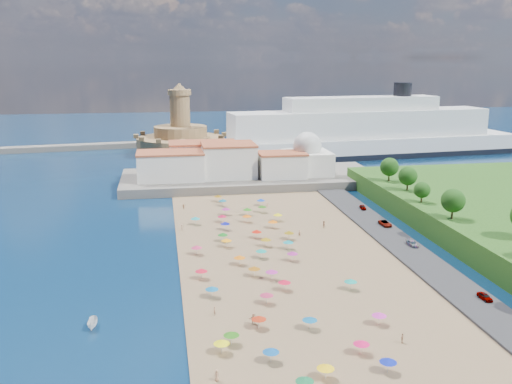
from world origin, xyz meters
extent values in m
plane|color=#071938|center=(0.00, 0.00, 0.00)|extent=(700.00, 700.00, 0.00)
cube|color=#59544C|center=(10.00, 73.00, 1.50)|extent=(90.00, 36.00, 3.00)
cube|color=#59544C|center=(-12.00, 108.00, 1.20)|extent=(18.00, 70.00, 2.40)
cube|color=silver|center=(-18.00, 69.00, 7.50)|extent=(22.00, 14.00, 9.00)
cube|color=silver|center=(2.00, 71.00, 8.50)|extent=(18.00, 16.00, 11.00)
cube|color=silver|center=(20.00, 67.00, 7.00)|extent=(16.00, 12.00, 8.00)
cube|color=silver|center=(-6.00, 83.00, 8.00)|extent=(24.00, 14.00, 10.00)
cube|color=silver|center=(30.00, 71.00, 7.00)|extent=(16.00, 16.00, 8.00)
sphere|color=silver|center=(30.00, 71.00, 13.00)|extent=(10.00, 10.00, 10.00)
cylinder|color=silver|center=(30.00, 71.00, 16.80)|extent=(1.20, 1.20, 1.60)
cylinder|color=#9F7E4F|center=(-12.00, 138.00, 4.00)|extent=(40.00, 40.00, 8.00)
cylinder|color=#9F7E4F|center=(-12.00, 138.00, 10.50)|extent=(24.00, 24.00, 5.00)
cylinder|color=#9F7E4F|center=(-12.00, 138.00, 20.00)|extent=(9.00, 9.00, 14.00)
cylinder|color=#9F7E4F|center=(-12.00, 138.00, 28.20)|extent=(10.40, 10.40, 2.40)
cone|color=#9F7E4F|center=(-12.00, 138.00, 30.90)|extent=(6.00, 6.00, 3.00)
cube|color=black|center=(66.91, 119.34, 1.20)|extent=(150.29, 36.85, 2.39)
cube|color=white|center=(66.91, 119.34, 4.43)|extent=(149.25, 36.35, 8.87)
cube|color=white|center=(66.91, 119.34, 14.78)|extent=(119.44, 29.47, 11.83)
cube|color=white|center=(66.91, 119.34, 23.65)|extent=(70.02, 20.63, 5.91)
cylinder|color=black|center=(86.53, 121.31, 29.57)|extent=(7.88, 7.88, 5.91)
cylinder|color=gray|center=(-3.60, 30.95, 1.25)|extent=(0.07, 0.07, 2.00)
cone|color=#A2227A|center=(-3.60, 30.95, 2.15)|extent=(2.50, 2.50, 0.60)
cylinder|color=gray|center=(-5.37, 16.76, 1.25)|extent=(0.07, 0.07, 2.00)
cone|color=#0B129B|center=(-5.37, 16.76, 2.15)|extent=(2.50, 2.50, 0.60)
cylinder|color=gray|center=(2.29, 29.47, 1.25)|extent=(0.07, 0.07, 2.00)
cone|color=#237414|center=(2.29, 29.47, 2.15)|extent=(2.50, 2.50, 0.60)
cylinder|color=gray|center=(-3.10, -29.24, 1.25)|extent=(0.07, 0.07, 2.00)
cone|color=#A8244A|center=(-3.10, -29.24, 2.15)|extent=(2.50, 2.50, 0.60)
cylinder|color=gray|center=(1.44, 8.60, 1.25)|extent=(0.07, 0.07, 2.00)
cone|color=red|center=(1.44, 8.60, 2.15)|extent=(2.50, 2.50, 0.60)
cylinder|color=gray|center=(-7.00, 7.54, 1.25)|extent=(0.07, 0.07, 2.00)
cone|color=#126718|center=(-7.00, 7.54, 2.15)|extent=(2.50, 2.50, 0.60)
cylinder|color=gray|center=(13.82, -25.57, 1.25)|extent=(0.07, 0.07, 2.00)
cone|color=#0F8E80|center=(13.82, -25.57, 2.15)|extent=(2.50, 2.50, 0.60)
cylinder|color=gray|center=(-12.95, -45.47, 1.25)|extent=(0.07, 0.07, 2.00)
cone|color=yellow|center=(-12.95, -45.47, 2.15)|extent=(2.50, 2.50, 0.60)
cylinder|color=gray|center=(-6.16, -49.13, 1.25)|extent=(0.07, 0.07, 2.00)
cone|color=#0B4E9A|center=(-6.16, -49.13, 2.15)|extent=(2.50, 2.50, 0.60)
cylinder|color=gray|center=(9.61, 22.73, 1.25)|extent=(0.07, 0.07, 2.00)
cone|color=yellow|center=(9.61, 22.73, 2.15)|extent=(2.50, 2.50, 0.60)
cylinder|color=gray|center=(9.05, 6.40, 1.25)|extent=(0.07, 0.07, 2.00)
cone|color=#80640B|center=(9.05, 6.40, 2.15)|extent=(2.50, 2.50, 0.60)
cylinder|color=gray|center=(0.08, -5.61, 1.25)|extent=(0.07, 0.07, 2.00)
cone|color=#0F8A7D|center=(0.08, -5.61, 2.15)|extent=(2.50, 2.50, 0.60)
cylinder|color=gray|center=(9.51, -54.58, 1.25)|extent=(0.07, 0.07, 2.00)
cone|color=#0C1CA3|center=(9.51, -54.58, 2.15)|extent=(2.50, 2.50, 0.60)
cylinder|color=gray|center=(7.26, -0.58, 1.25)|extent=(0.07, 0.07, 2.00)
cone|color=#0F818B|center=(7.26, -0.58, 2.15)|extent=(2.50, 2.50, 0.60)
cylinder|color=gray|center=(0.39, -54.75, 1.25)|extent=(0.07, 0.07, 2.00)
cone|color=yellow|center=(0.39, -54.75, 2.15)|extent=(2.50, 2.50, 0.60)
cylinder|color=gray|center=(1.31, -23.90, 1.25)|extent=(0.07, 0.07, 2.00)
cone|color=red|center=(1.31, -23.90, 2.15)|extent=(2.50, 2.50, 0.60)
cylinder|color=gray|center=(6.44, -8.35, 1.25)|extent=(0.07, 0.07, 2.00)
cone|color=#97207A|center=(6.44, -8.35, 2.15)|extent=(2.50, 2.50, 0.60)
cone|color=#126738|center=(-3.23, -57.38, 2.15)|extent=(2.50, 2.50, 0.60)
cylinder|color=gray|center=(6.92, 31.81, 1.25)|extent=(0.07, 0.07, 2.00)
cone|color=#236812|center=(6.92, 31.81, 2.15)|extent=(2.50, 2.50, 0.60)
cylinder|color=gray|center=(-12.62, 22.73, 1.25)|extent=(0.07, 0.07, 2.00)
cone|color=teal|center=(-12.62, 22.73, 2.15)|extent=(2.50, 2.50, 0.60)
cylinder|color=gray|center=(-3.40, 40.83, 1.25)|extent=(0.07, 0.07, 2.00)
cone|color=#0D5C7C|center=(-3.40, 40.83, 2.15)|extent=(2.50, 2.50, 0.60)
cylinder|color=gray|center=(-4.27, 46.42, 1.25)|extent=(0.07, 0.07, 2.00)
cone|color=#8C5E0C|center=(-4.27, 46.42, 2.15)|extent=(2.50, 2.50, 0.60)
cylinder|color=gray|center=(-0.03, -18.20, 1.25)|extent=(0.07, 0.07, 2.00)
cone|color=#AC248E|center=(-0.03, -18.20, 2.15)|extent=(2.50, 2.50, 0.60)
cylinder|color=gray|center=(7.89, 39.41, 1.25)|extent=(0.07, 0.07, 2.00)
cone|color=#0D3BAF|center=(7.89, 39.41, 2.15)|extent=(2.50, 2.50, 0.60)
cylinder|color=gray|center=(-5.22, -8.97, 1.25)|extent=(0.07, 0.07, 2.00)
cone|color=orange|center=(-5.22, -8.97, 2.15)|extent=(2.50, 2.50, 0.60)
cylinder|color=gray|center=(13.75, -40.36, 1.25)|extent=(0.07, 0.07, 2.00)
cone|color=#CB2BA8|center=(13.75, -40.36, 2.15)|extent=(2.50, 2.50, 0.60)
cylinder|color=gray|center=(2.01, -40.07, 1.25)|extent=(0.07, 0.07, 2.00)
cone|color=#0B5C95|center=(2.01, -40.07, 2.15)|extent=(2.50, 2.50, 0.60)
cylinder|color=gray|center=(-5.43, 23.68, 1.25)|extent=(0.07, 0.07, 2.00)
cone|color=#B10E34|center=(-5.43, 23.68, 2.15)|extent=(2.50, 2.50, 0.60)
cylinder|color=gray|center=(7.57, -49.05, 1.25)|extent=(0.07, 0.07, 2.00)
cone|color=#D81155|center=(7.57, -49.05, 2.15)|extent=(2.50, 2.50, 0.60)
cylinder|color=gray|center=(-13.81, -0.92, 1.25)|extent=(0.07, 0.07, 2.00)
cone|color=#B82754|center=(-13.81, -0.92, 2.15)|extent=(2.50, 2.50, 0.60)
cylinder|color=gray|center=(1.14, 22.77, 1.25)|extent=(0.07, 0.07, 2.00)
cone|color=orange|center=(1.14, 22.77, 2.15)|extent=(2.50, 2.50, 0.60)
cylinder|color=gray|center=(-3.18, -15.95, 1.25)|extent=(0.07, 0.07, 2.00)
cone|color=#95560D|center=(-3.18, -15.95, 2.15)|extent=(2.50, 2.50, 0.60)
cylinder|color=gray|center=(2.54, 2.14, 1.25)|extent=(0.07, 0.07, 2.00)
cone|color=#98750D|center=(2.54, 2.14, 2.15)|extent=(2.50, 2.50, 0.60)
cylinder|color=gray|center=(-12.54, -24.84, 1.25)|extent=(0.07, 0.07, 2.00)
cone|color=#0B5A8F|center=(-12.54, -24.84, 2.15)|extent=(2.50, 2.50, 0.60)
cylinder|color=gray|center=(-13.80, -15.48, 1.25)|extent=(0.07, 0.07, 2.00)
cone|color=red|center=(-13.80, -15.48, 2.15)|extent=(2.50, 2.50, 0.60)
cylinder|color=gray|center=(-6.62, 3.08, 1.25)|extent=(0.07, 0.07, 2.00)
cone|color=orange|center=(-6.62, 3.08, 2.15)|extent=(2.50, 2.50, 0.60)
cylinder|color=gray|center=(-11.19, -43.10, 1.25)|extent=(0.07, 0.07, 2.00)
cone|color=#266D13|center=(-11.19, -43.10, 2.15)|extent=(2.50, 2.50, 0.60)
cylinder|color=gray|center=(6.95, 16.32, 1.25)|extent=(0.07, 0.07, 2.00)
cone|color=orange|center=(6.95, 16.32, 2.15)|extent=(2.50, 2.50, 0.60)
cylinder|color=gray|center=(-6.09, -38.39, 1.25)|extent=(0.07, 0.07, 2.00)
cone|color=#A4250D|center=(-6.09, -38.39, 2.15)|extent=(2.50, 2.50, 0.60)
imported|color=tan|center=(-16.41, 17.96, 1.09)|extent=(1.01, 1.24, 1.68)
imported|color=tan|center=(-12.78, -32.56, 1.07)|extent=(0.46, 0.64, 1.64)
imported|color=tan|center=(-15.04, 39.24, 1.10)|extent=(0.99, 0.99, 1.69)
imported|color=tan|center=(-14.38, -52.78, 1.09)|extent=(0.85, 0.58, 1.67)
imported|color=tan|center=(15.01, -46.87, 1.06)|extent=(0.91, 0.99, 1.63)
imported|color=tan|center=(9.35, 37.32, 1.05)|extent=(1.11, 1.18, 1.61)
imported|color=tan|center=(12.08, 8.06, 1.11)|extent=(0.74, 0.72, 1.71)
imported|color=tan|center=(20.20, 14.63, 1.19)|extent=(0.77, 1.80, 1.88)
imported|color=tan|center=(-6.70, -36.69, 1.17)|extent=(1.79, 0.86, 1.85)
imported|color=white|center=(-32.97, -33.35, 0.77)|extent=(1.67, 4.06, 1.55)
imported|color=gray|center=(36.00, 29.12, 1.30)|extent=(1.75, 3.65, 1.20)
imported|color=gray|center=(36.00, -34.92, 1.30)|extent=(1.61, 3.58, 1.19)
imported|color=gray|center=(36.00, -4.28, 1.29)|extent=(2.00, 4.22, 1.19)
imported|color=gray|center=(36.00, 12.26, 1.36)|extent=(2.46, 4.86, 1.32)
cylinder|color=#382314|center=(46.94, -1.41, 7.58)|extent=(0.50, 0.50, 3.16)
sphere|color=#14380F|center=(46.94, -1.41, 10.43)|extent=(5.69, 5.69, 5.69)
cylinder|color=#382314|center=(46.70, 14.50, 7.21)|extent=(0.50, 0.50, 2.42)
sphere|color=#14380F|center=(46.70, 14.50, 9.38)|extent=(4.35, 4.35, 4.35)
cylinder|color=#382314|center=(48.86, 28.34, 7.51)|extent=(0.50, 0.50, 3.01)
sphere|color=#14380F|center=(48.86, 28.34, 10.22)|extent=(5.42, 5.42, 5.42)
cylinder|color=#382314|center=(48.60, 41.38, 7.59)|extent=(0.50, 0.50, 3.18)
sphere|color=#14380F|center=(48.60, 41.38, 10.45)|extent=(5.72, 5.72, 5.72)
camera|label=1|loc=(-20.60, -122.64, 43.37)|focal=40.00mm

